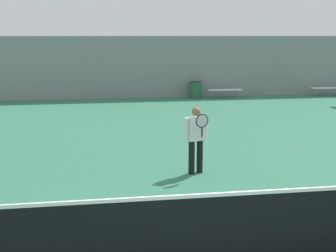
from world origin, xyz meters
The scene contains 6 objects.
tennis_net centered at (0.00, 0.00, 0.52)m, with size 11.32×0.09×1.01m.
tennis_player centered at (0.89, 4.21, 0.87)m, with size 0.57×0.47×1.54m.
bench_courtside_near centered at (5.18, 16.55, 0.39)m, with size 1.71×0.40×0.43m.
bench_courtside_far centered at (10.79, 16.55, 0.40)m, with size 2.01×0.40×0.43m.
trash_bin centered at (3.69, 16.77, 0.42)m, with size 0.61×0.61×0.84m.
back_fence centered at (0.00, 17.28, 1.53)m, with size 35.59×0.06×3.05m.
Camera 1 is at (-1.42, -5.88, 3.14)m, focal length 50.00 mm.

